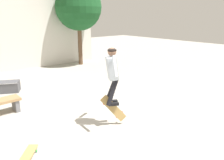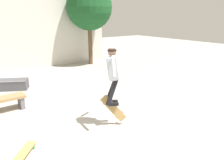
{
  "view_description": "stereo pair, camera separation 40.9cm",
  "coord_description": "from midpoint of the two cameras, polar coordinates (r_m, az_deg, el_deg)",
  "views": [
    {
      "loc": [
        -2.99,
        -4.21,
        2.78
      ],
      "look_at": [
        0.45,
        -0.21,
        1.23
      ],
      "focal_mm": 35.0,
      "sensor_mm": 36.0,
      "label": 1
    },
    {
      "loc": [
        -2.66,
        -4.47,
        2.78
      ],
      "look_at": [
        0.45,
        -0.21,
        1.23
      ],
      "focal_mm": 35.0,
      "sensor_mm": 36.0,
      "label": 2
    }
  ],
  "objects": [
    {
      "name": "tree_right",
      "position": [
        12.94,
        -5.01,
        18.37
      ],
      "size": [
        2.58,
        2.58,
        4.54
      ],
      "color": "brown",
      "rests_on": "ground_plane"
    },
    {
      "name": "skateboard_flipping",
      "position": [
        5.75,
        2.41,
        -7.45
      ],
      "size": [
        0.59,
        0.41,
        0.76
      ],
      "rotation": [
        0.0,
        0.0,
        -0.64
      ],
      "color": "#AD894C"
    },
    {
      "name": "ground_plane",
      "position": [
        5.88,
        -2.8,
        -11.87
      ],
      "size": [
        40.0,
        40.0,
        0.0
      ],
      "primitive_type": "plane",
      "color": "#A39E93"
    },
    {
      "name": "building_backdrop",
      "position": [
        12.38,
        -23.62,
        13.43
      ],
      "size": [
        11.08,
        0.52,
        5.68
      ],
      "color": "beige",
      "rests_on": "ground_plane"
    },
    {
      "name": "skateboard_resting",
      "position": [
        5.0,
        -19.92,
        -17.56
      ],
      "size": [
        0.73,
        0.81,
        0.08
      ],
      "rotation": [
        0.0,
        0.0,
        0.87
      ],
      "color": "#AD894C",
      "rests_on": "ground_plane"
    },
    {
      "name": "skate_ledge",
      "position": [
        9.4,
        -25.36,
        -1.15
      ],
      "size": [
        1.83,
        1.32,
        0.4
      ],
      "rotation": [
        0.0,
        0.0,
        -0.5
      ],
      "color": "#4C4C51",
      "rests_on": "ground_plane"
    },
    {
      "name": "skater",
      "position": [
        5.44,
        2.17,
        2.3
      ],
      "size": [
        0.65,
        1.03,
        1.48
      ],
      "rotation": [
        0.0,
        0.0,
        -0.53
      ],
      "color": "#9EA8B2"
    }
  ]
}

